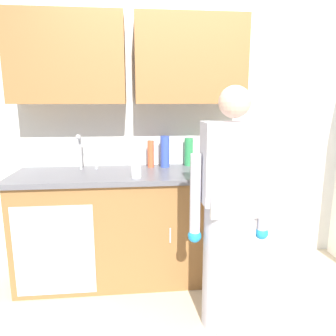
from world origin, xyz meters
name	(u,v)px	position (x,y,z in m)	size (l,w,h in m)	color
ground_plane	(214,322)	(0.00, 0.00, 0.00)	(9.00, 9.00, 0.00)	beige
kitchen_wall_with_uppers	(177,106)	(-0.14, 0.99, 1.48)	(4.80, 0.44, 2.70)	silver
counter_cabinet	(133,227)	(-0.55, 0.70, 0.45)	(1.90, 0.62, 0.90)	brown
countertop	(132,174)	(-0.55, 0.70, 0.92)	(1.96, 0.66, 0.04)	#595960
sink	(83,175)	(-0.95, 0.71, 0.93)	(0.50, 0.36, 0.35)	#B7BABF
person_at_sink	(230,230)	(0.09, 0.00, 0.69)	(0.55, 0.34, 1.62)	white
bottle_water_short	(224,150)	(0.29, 0.93, 1.08)	(0.06, 0.06, 0.28)	#2D8C4C
bottle_soap	(151,154)	(-0.39, 0.89, 1.06)	(0.06, 0.06, 0.24)	#E05933
bottle_water_tall	(165,152)	(-0.26, 0.88, 1.08)	(0.08, 0.08, 0.28)	#334CB2
bottle_dish_liquid	(189,152)	(-0.04, 0.93, 1.07)	(0.08, 0.08, 0.25)	#2D8C4C
cup_by_sink	(136,172)	(-0.52, 0.50, 0.99)	(0.08, 0.08, 0.09)	white
sponge	(199,173)	(-0.02, 0.55, 0.96)	(0.11, 0.07, 0.03)	#4CBF4C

